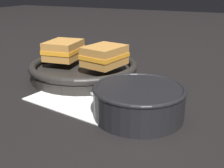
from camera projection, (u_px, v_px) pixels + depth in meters
ground_plane at (106, 100)px, 0.57m from camera, size 4.00×4.00×0.00m
napkin at (88, 96)px, 0.59m from camera, size 0.24×0.21×0.00m
soup_bowl at (139, 100)px, 0.49m from camera, size 0.16×0.16×0.06m
spoon at (95, 95)px, 0.58m from camera, size 0.16×0.11×0.01m
skillet at (84, 70)px, 0.70m from camera, size 0.27×0.27×0.04m
sandwich_near_left at (104, 56)px, 0.66m from camera, size 0.10×0.11×0.05m
sandwich_near_right at (64, 50)px, 0.72m from camera, size 0.09×0.11×0.05m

